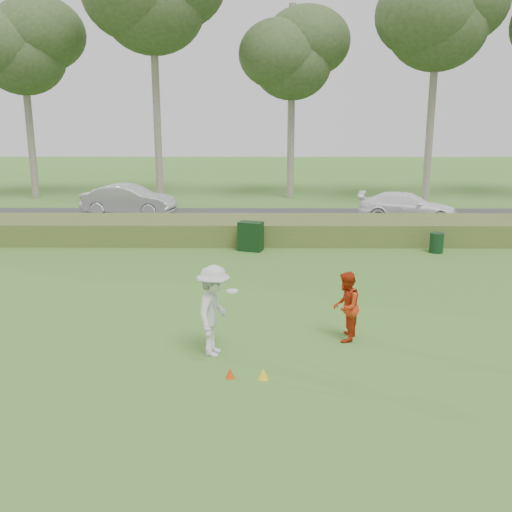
{
  "coord_description": "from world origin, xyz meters",
  "views": [
    {
      "loc": [
        0.12,
        -11.57,
        5.2
      ],
      "look_at": [
        0.0,
        4.0,
        1.3
      ],
      "focal_mm": 40.0,
      "sensor_mm": 36.0,
      "label": 1
    }
  ],
  "objects_px": {
    "utility_cabinet": "(251,236)",
    "trash_bin": "(437,243)",
    "car_mid": "(129,200)",
    "player_white": "(214,311)",
    "cone_orange": "(230,373)",
    "player_red": "(346,307)",
    "car_right": "(407,207)",
    "cone_yellow": "(263,374)"
  },
  "relations": [
    {
      "from": "trash_bin",
      "to": "car_mid",
      "type": "distance_m",
      "value": 15.8
    },
    {
      "from": "cone_yellow",
      "to": "car_right",
      "type": "height_order",
      "value": "car_right"
    },
    {
      "from": "utility_cabinet",
      "to": "car_right",
      "type": "bearing_deg",
      "value": 56.27
    },
    {
      "from": "car_mid",
      "to": "trash_bin",
      "type": "bearing_deg",
      "value": -110.22
    },
    {
      "from": "cone_orange",
      "to": "trash_bin",
      "type": "xyz_separation_m",
      "value": [
        7.37,
        10.79,
        0.29
      ]
    },
    {
      "from": "car_right",
      "to": "player_white",
      "type": "bearing_deg",
      "value": 166.48
    },
    {
      "from": "utility_cabinet",
      "to": "trash_bin",
      "type": "bearing_deg",
      "value": 15.35
    },
    {
      "from": "cone_orange",
      "to": "player_red",
      "type": "bearing_deg",
      "value": 37.85
    },
    {
      "from": "cone_yellow",
      "to": "cone_orange",
      "type": "bearing_deg",
      "value": 175.97
    },
    {
      "from": "player_white",
      "to": "car_right",
      "type": "bearing_deg",
      "value": -15.7
    },
    {
      "from": "player_red",
      "to": "cone_yellow",
      "type": "xyz_separation_m",
      "value": [
        -1.93,
        -2.07,
        -0.71
      ]
    },
    {
      "from": "player_white",
      "to": "trash_bin",
      "type": "distance_m",
      "value": 12.38
    },
    {
      "from": "player_red",
      "to": "cone_orange",
      "type": "distance_m",
      "value": 3.37
    },
    {
      "from": "trash_bin",
      "to": "utility_cabinet",
      "type": "bearing_deg",
      "value": 177.76
    },
    {
      "from": "cone_yellow",
      "to": "trash_bin",
      "type": "relative_size",
      "value": 0.3
    },
    {
      "from": "player_white",
      "to": "trash_bin",
      "type": "height_order",
      "value": "player_white"
    },
    {
      "from": "player_white",
      "to": "utility_cabinet",
      "type": "bearing_deg",
      "value": 7.86
    },
    {
      "from": "trash_bin",
      "to": "cone_yellow",
      "type": "bearing_deg",
      "value": -121.74
    },
    {
      "from": "trash_bin",
      "to": "cone_orange",
      "type": "bearing_deg",
      "value": -124.36
    },
    {
      "from": "cone_yellow",
      "to": "car_right",
      "type": "bearing_deg",
      "value": 67.45
    },
    {
      "from": "cone_orange",
      "to": "utility_cabinet",
      "type": "height_order",
      "value": "utility_cabinet"
    },
    {
      "from": "player_red",
      "to": "cone_orange",
      "type": "bearing_deg",
      "value": -34.63
    },
    {
      "from": "car_mid",
      "to": "cone_yellow",
      "type": "bearing_deg",
      "value": -149.64
    },
    {
      "from": "player_red",
      "to": "trash_bin",
      "type": "height_order",
      "value": "player_red"
    },
    {
      "from": "player_white",
      "to": "utility_cabinet",
      "type": "relative_size",
      "value": 1.79
    },
    {
      "from": "cone_yellow",
      "to": "trash_bin",
      "type": "bearing_deg",
      "value": 58.26
    },
    {
      "from": "utility_cabinet",
      "to": "car_right",
      "type": "height_order",
      "value": "car_right"
    },
    {
      "from": "trash_bin",
      "to": "player_white",
      "type": "bearing_deg",
      "value": -128.99
    },
    {
      "from": "player_white",
      "to": "cone_orange",
      "type": "relative_size",
      "value": 9.89
    },
    {
      "from": "player_white",
      "to": "cone_orange",
      "type": "height_order",
      "value": "player_white"
    },
    {
      "from": "utility_cabinet",
      "to": "trash_bin",
      "type": "height_order",
      "value": "utility_cabinet"
    },
    {
      "from": "player_red",
      "to": "player_white",
      "type": "bearing_deg",
      "value": -56.76
    },
    {
      "from": "utility_cabinet",
      "to": "cone_yellow",
      "type": "bearing_deg",
      "value": -70.12
    },
    {
      "from": "cone_orange",
      "to": "cone_yellow",
      "type": "relative_size",
      "value": 0.88
    },
    {
      "from": "utility_cabinet",
      "to": "car_right",
      "type": "distance_m",
      "value": 9.71
    },
    {
      "from": "trash_bin",
      "to": "car_mid",
      "type": "bearing_deg",
      "value": 149.58
    },
    {
      "from": "player_red",
      "to": "cone_orange",
      "type": "height_order",
      "value": "player_red"
    },
    {
      "from": "car_right",
      "to": "utility_cabinet",
      "type": "bearing_deg",
      "value": 142.39
    },
    {
      "from": "player_white",
      "to": "player_red",
      "type": "bearing_deg",
      "value": -62.75
    },
    {
      "from": "cone_yellow",
      "to": "car_right",
      "type": "xyz_separation_m",
      "value": [
        7.13,
        17.18,
        0.64
      ]
    },
    {
      "from": "cone_orange",
      "to": "trash_bin",
      "type": "distance_m",
      "value": 13.07
    },
    {
      "from": "trash_bin",
      "to": "player_red",
      "type": "bearing_deg",
      "value": -118.57
    }
  ]
}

